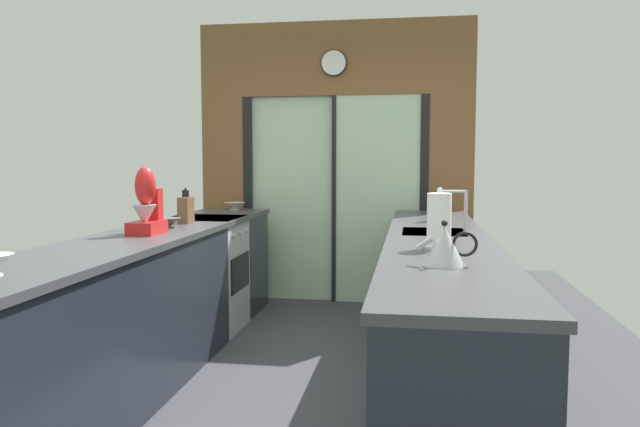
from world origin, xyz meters
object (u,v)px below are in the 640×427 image
at_px(mixing_bowl_mid, 170,222).
at_px(soap_bottle, 431,209).
at_px(knife_block, 186,210).
at_px(paper_towel_roll, 439,221).
at_px(kettle, 445,246).
at_px(mixing_bowl_far, 234,206).
at_px(oven_range, 206,274).
at_px(stand_mixer, 147,208).

xyz_separation_m(mixing_bowl_mid, soap_bottle, (1.78, 0.70, 0.06)).
xyz_separation_m(knife_block, paper_towel_roll, (1.78, -1.00, 0.04)).
bearing_deg(kettle, mixing_bowl_far, 123.12).
bearing_deg(paper_towel_roll, mixing_bowl_mid, 158.48).
bearing_deg(mixing_bowl_mid, oven_range, 91.41).
height_order(oven_range, knife_block, knife_block).
bearing_deg(kettle, paper_towel_roll, 90.20).
distance_m(oven_range, mixing_bowl_far, 0.91).
bearing_deg(oven_range, mixing_bowl_far, 88.61).
distance_m(mixing_bowl_far, stand_mixer, 1.87).
bearing_deg(mixing_bowl_mid, mixing_bowl_far, 90.00).
distance_m(kettle, soap_bottle, 1.92).
bearing_deg(knife_block, mixing_bowl_far, 90.00).
distance_m(mixing_bowl_mid, soap_bottle, 1.91).
height_order(knife_block, kettle, knife_block).
xyz_separation_m(mixing_bowl_far, paper_towel_roll, (1.78, -2.21, 0.11)).
xyz_separation_m(knife_block, soap_bottle, (1.78, 0.40, -0.00)).
height_order(mixing_bowl_mid, stand_mixer, stand_mixer).
bearing_deg(kettle, knife_block, 139.51).
height_order(kettle, paper_towel_roll, paper_towel_roll).
relative_size(oven_range, mixing_bowl_far, 4.56).
bearing_deg(stand_mixer, knife_block, 90.00).
height_order(oven_range, stand_mixer, stand_mixer).
bearing_deg(stand_mixer, kettle, -26.04).
height_order(oven_range, mixing_bowl_mid, mixing_bowl_mid).
xyz_separation_m(oven_range, kettle, (1.80, -1.97, 0.55)).
bearing_deg(stand_mixer, soap_bottle, 30.52).
xyz_separation_m(kettle, paper_towel_roll, (-0.00, 0.52, 0.06)).
relative_size(knife_block, stand_mixer, 0.61).
bearing_deg(stand_mixer, oven_range, 90.96).
distance_m(oven_range, soap_bottle, 1.88).
xyz_separation_m(kettle, soap_bottle, (-0.00, 1.92, 0.01)).
height_order(knife_block, soap_bottle, knife_block).
distance_m(mixing_bowl_far, soap_bottle, 1.96).
relative_size(stand_mixer, soap_bottle, 1.85).
bearing_deg(oven_range, stand_mixer, -89.04).
bearing_deg(kettle, stand_mixer, 153.96).
bearing_deg(soap_bottle, paper_towel_roll, -90.00).
bearing_deg(mixing_bowl_mid, knife_block, 90.00).
relative_size(mixing_bowl_far, kettle, 0.75).
bearing_deg(oven_range, mixing_bowl_mid, -88.59).
bearing_deg(knife_block, mixing_bowl_mid, -90.00).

